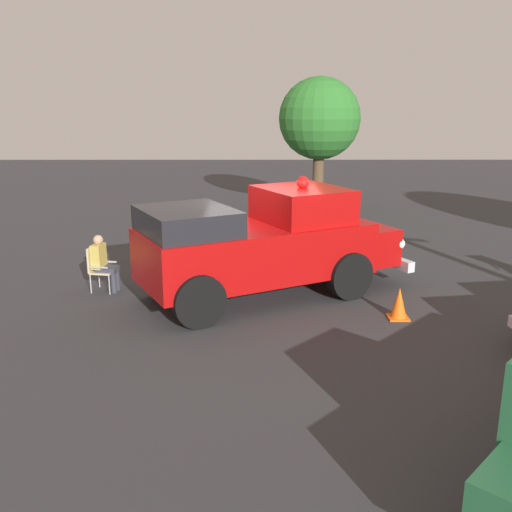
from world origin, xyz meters
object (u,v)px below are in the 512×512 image
Objects in this scene: lawn_chair_near_truck at (98,265)px; spectator_seated at (103,261)px; traffic_cone at (399,304)px; spectator_standing at (295,217)px; vintage_fire_truck at (266,243)px; oak_tree_left at (320,119)px.

spectator_seated is at bearing 79.45° from lawn_chair_near_truck.
spectator_standing is at bearing -162.71° from traffic_cone.
spectator_seated is at bearing -95.50° from vintage_fire_truck.
traffic_cone is at bearing 17.29° from spectator_standing.
spectator_standing is at bearing 128.17° from lawn_chair_near_truck.
spectator_standing is 5.72m from traffic_cone.
oak_tree_left is at bearing 167.68° from spectator_standing.
spectator_seated is (-0.35, -3.63, -0.50)m from vintage_fire_truck.
traffic_cone is (11.27, 0.41, -3.19)m from oak_tree_left.
spectator_standing is 0.33× the size of oak_tree_left.
lawn_chair_near_truck is at bearing -95.68° from vintage_fire_truck.
traffic_cone is (5.42, 1.69, -0.66)m from spectator_standing.
oak_tree_left is at bearing -177.91° from traffic_cone.
lawn_chair_near_truck is 11.59m from oak_tree_left.
vintage_fire_truck is 1.24× the size of oak_tree_left.
lawn_chair_near_truck is at bearing -105.42° from traffic_cone.
oak_tree_left reaches higher than spectator_standing.
lawn_chair_near_truck is 0.61× the size of spectator_standing.
oak_tree_left is 7.96× the size of traffic_cone.
lawn_chair_near_truck is (-0.37, -3.76, -0.61)m from vintage_fire_truck.
spectator_standing is at bearing 167.28° from vintage_fire_truck.
spectator_seated is (0.02, 0.13, 0.11)m from lawn_chair_near_truck.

